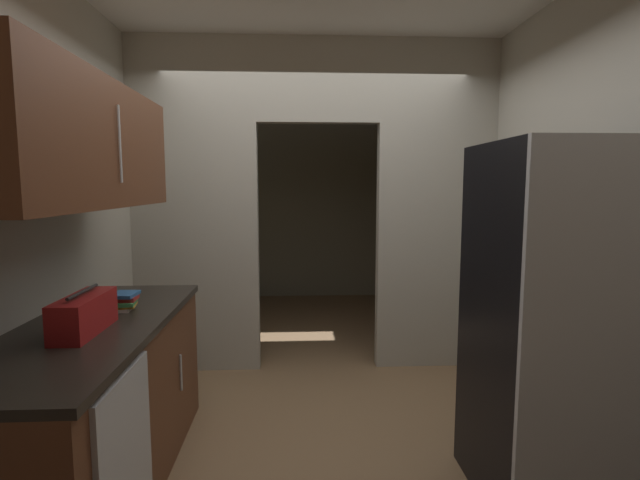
% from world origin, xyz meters
% --- Properties ---
extents(ground, '(20.00, 20.00, 0.00)m').
position_xyz_m(ground, '(0.00, 0.00, 0.00)').
color(ground, brown).
extents(kitchen_partition, '(3.07, 0.12, 2.79)m').
position_xyz_m(kitchen_partition, '(-0.01, 1.31, 1.51)').
color(kitchen_partition, '#ADA899').
rests_on(kitchen_partition, ground).
extents(adjoining_room_shell, '(3.07, 2.79, 2.79)m').
position_xyz_m(adjoining_room_shell, '(0.00, 3.17, 1.40)').
color(adjoining_room_shell, gray).
rests_on(adjoining_room_shell, ground).
extents(refrigerator, '(0.72, 0.77, 1.79)m').
position_xyz_m(refrigerator, '(1.11, -0.51, 0.89)').
color(refrigerator, black).
rests_on(refrigerator, ground).
extents(lower_cabinet_run, '(0.68, 1.84, 0.90)m').
position_xyz_m(lower_cabinet_run, '(-1.19, -0.36, 0.45)').
color(lower_cabinet_run, brown).
rests_on(lower_cabinet_run, ground).
extents(dishwasher, '(0.02, 0.56, 0.84)m').
position_xyz_m(dishwasher, '(-0.86, -0.87, 0.42)').
color(dishwasher, '#B7BABC').
rests_on(dishwasher, ground).
extents(upper_cabinet_counterside, '(0.36, 1.65, 0.61)m').
position_xyz_m(upper_cabinet_counterside, '(-1.19, -0.36, 1.78)').
color(upper_cabinet_counterside, brown).
extents(boombox, '(0.16, 0.43, 0.20)m').
position_xyz_m(boombox, '(-1.17, -0.50, 0.98)').
color(boombox, maroon).
rests_on(boombox, lower_cabinet_run).
extents(book_stack, '(0.15, 0.18, 0.09)m').
position_xyz_m(book_stack, '(-1.12, -0.08, 0.94)').
color(book_stack, beige).
rests_on(book_stack, lower_cabinet_run).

